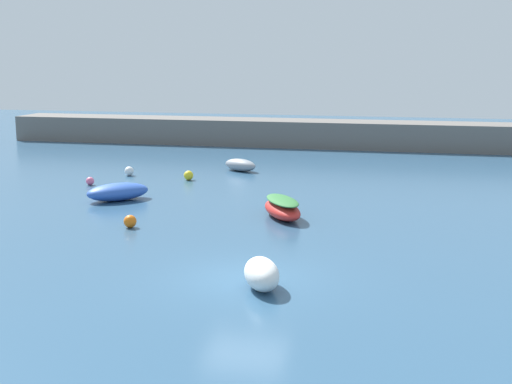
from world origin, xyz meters
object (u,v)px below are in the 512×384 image
object	(u,v)px
rowboat_with_red_cover	(282,208)
mooring_buoy_white	(129,171)
mooring_buoy_orange	(130,221)
open_tender_yellow	(118,192)
fishing_dinghy_green	(262,274)
mooring_buoy_yellow	(189,175)
dinghy_near_pier	(240,165)
mooring_buoy_pink	(90,181)

from	to	relation	value
rowboat_with_red_cover	mooring_buoy_white	size ratio (longest dim) A/B	6.46
rowboat_with_red_cover	mooring_buoy_orange	distance (m)	6.14
open_tender_yellow	mooring_buoy_white	xyz separation A→B (m)	(-2.27, 6.54, -0.14)
fishing_dinghy_green	mooring_buoy_orange	size ratio (longest dim) A/B	4.27
mooring_buoy_orange	mooring_buoy_yellow	size ratio (longest dim) A/B	0.97
dinghy_near_pier	mooring_buoy_pink	world-z (taller)	dinghy_near_pier
dinghy_near_pier	mooring_buoy_orange	bearing A→B (deg)	118.57
fishing_dinghy_green	mooring_buoy_white	size ratio (longest dim) A/B	4.11
open_tender_yellow	rowboat_with_red_cover	xyz separation A→B (m)	(8.02, -1.80, 0.02)
open_tender_yellow	dinghy_near_pier	world-z (taller)	open_tender_yellow
dinghy_near_pier	mooring_buoy_white	world-z (taller)	dinghy_near_pier
fishing_dinghy_green	open_tender_yellow	bearing A→B (deg)	-162.77
rowboat_with_red_cover	mooring_buoy_white	xyz separation A→B (m)	(-10.29, 8.34, -0.16)
rowboat_with_red_cover	mooring_buoy_yellow	size ratio (longest dim) A/B	6.49
mooring_buoy_orange	mooring_buoy_pink	distance (m)	9.95
mooring_buoy_yellow	dinghy_near_pier	bearing A→B (deg)	62.45
mooring_buoy_yellow	open_tender_yellow	bearing A→B (deg)	-103.06
dinghy_near_pier	fishing_dinghy_green	world-z (taller)	fishing_dinghy_green
dinghy_near_pier	mooring_buoy_orange	distance (m)	14.40
mooring_buoy_orange	open_tender_yellow	bearing A→B (deg)	119.01
mooring_buoy_pink	mooring_buoy_yellow	bearing A→B (deg)	30.53
dinghy_near_pier	fishing_dinghy_green	distance (m)	21.24
mooring_buoy_orange	mooring_buoy_yellow	distance (m)	10.83
dinghy_near_pier	mooring_buoy_orange	size ratio (longest dim) A/B	4.92
fishing_dinghy_green	mooring_buoy_orange	xyz separation A→B (m)	(-6.56, 6.00, -0.19)
open_tender_yellow	dinghy_near_pier	xyz separation A→B (m)	(3.27, 9.57, -0.04)
dinghy_near_pier	mooring_buoy_yellow	distance (m)	4.10
dinghy_near_pier	rowboat_with_red_cover	size ratio (longest dim) A/B	0.73
open_tender_yellow	mooring_buoy_pink	distance (m)	4.51
mooring_buoy_yellow	rowboat_with_red_cover	bearing A→B (deg)	-49.35
open_tender_yellow	fishing_dinghy_green	distance (m)	14.22
rowboat_with_red_cover	fishing_dinghy_green	size ratio (longest dim) A/B	1.57
mooring_buoy_white	mooring_buoy_pink	world-z (taller)	mooring_buoy_white
dinghy_near_pier	mooring_buoy_white	size ratio (longest dim) A/B	4.74
rowboat_with_red_cover	mooring_buoy_pink	size ratio (longest dim) A/B	7.93
fishing_dinghy_green	mooring_buoy_white	world-z (taller)	fishing_dinghy_green
open_tender_yellow	mooring_buoy_orange	distance (m)	5.51
dinghy_near_pier	mooring_buoy_orange	xyz separation A→B (m)	(-0.60, -14.39, -0.10)
open_tender_yellow	mooring_buoy_yellow	bearing A→B (deg)	-149.21
mooring_buoy_orange	mooring_buoy_white	xyz separation A→B (m)	(-4.95, 11.36, 0.01)
rowboat_with_red_cover	mooring_buoy_orange	size ratio (longest dim) A/B	6.71
mooring_buoy_pink	open_tender_yellow	bearing A→B (deg)	-47.62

